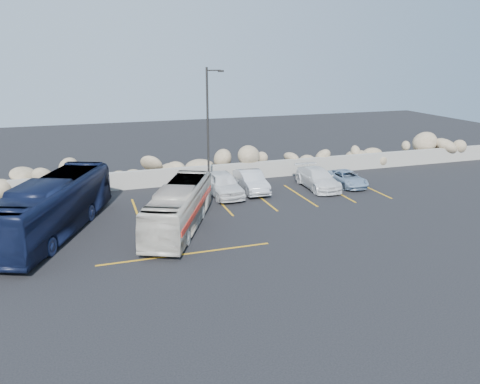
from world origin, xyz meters
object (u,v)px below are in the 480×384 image
object	(u,v)px
lamppost	(209,127)
tour_coach	(52,207)
car_d	(347,178)
vintage_bus	(179,207)
car_c	(318,178)
car_b	(251,181)
car_a	(223,184)

from	to	relation	value
lamppost	tour_coach	xyz separation A→B (m)	(-9.35, -4.69, -2.87)
lamppost	car_d	size ratio (longest dim) A/B	2.16
lamppost	tour_coach	distance (m)	10.85
vintage_bus	car_c	distance (m)	11.42
lamppost	tour_coach	world-z (taller)	lamppost
car_d	car_b	bearing A→B (deg)	173.42
lamppost	vintage_bus	xyz separation A→B (m)	(-3.18, -5.94, -3.14)
lamppost	car_a	distance (m)	3.70
vintage_bus	car_a	world-z (taller)	vintage_bus
car_b	car_c	world-z (taller)	car_b
car_b	tour_coach	bearing A→B (deg)	-159.02
car_b	car_d	xyz separation A→B (m)	(6.74, -0.78, -0.17)
car_a	car_c	xyz separation A→B (m)	(6.59, -0.35, -0.11)
car_a	car_d	distance (m)	8.79
car_d	vintage_bus	bearing A→B (deg)	-160.08
car_b	car_d	bearing A→B (deg)	-4.41
lamppost	car_b	world-z (taller)	lamppost
lamppost	vintage_bus	size ratio (longest dim) A/B	0.96
car_a	lamppost	bearing A→B (deg)	123.04
car_b	vintage_bus	bearing A→B (deg)	-135.42
tour_coach	car_a	size ratio (longest dim) A/B	2.27
car_a	car_d	world-z (taller)	car_a
tour_coach	car_a	world-z (taller)	tour_coach
vintage_bus	car_d	world-z (taller)	vintage_bus
car_a	car_b	xyz separation A→B (m)	(2.03, 0.32, -0.08)
vintage_bus	car_b	distance (m)	7.93
tour_coach	car_b	bearing A→B (deg)	41.28
car_a	car_d	bearing A→B (deg)	-4.55
car_b	car_c	bearing A→B (deg)	-6.28
lamppost	vintage_bus	distance (m)	7.43
vintage_bus	car_d	distance (m)	13.41
vintage_bus	car_a	distance (m)	6.32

